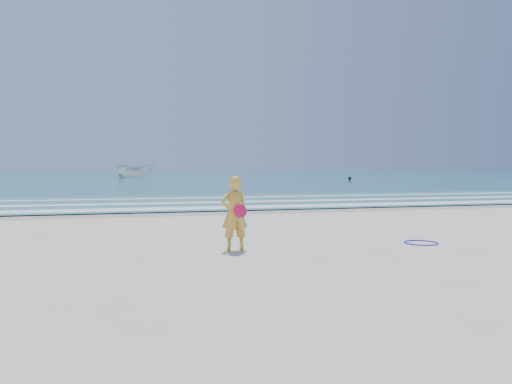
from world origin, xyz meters
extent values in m
plane|color=silver|center=(0.00, 0.00, 0.00)|extent=(400.00, 400.00, 0.00)
cube|color=#B2A893|center=(0.00, 9.00, 0.00)|extent=(400.00, 2.40, 0.00)
cube|color=#19727F|center=(0.00, 105.00, 0.02)|extent=(400.00, 190.00, 0.04)
cube|color=#59B7AD|center=(0.00, 14.00, 0.04)|extent=(400.00, 10.00, 0.01)
cube|color=white|center=(0.00, 10.30, 0.05)|extent=(400.00, 1.40, 0.01)
cube|color=white|center=(0.00, 13.20, 0.05)|extent=(400.00, 0.90, 0.01)
cube|color=white|center=(0.00, 16.50, 0.05)|extent=(400.00, 0.60, 0.01)
torus|color=#0B14CF|center=(3.15, 0.43, 0.01)|extent=(0.84, 0.84, 0.03)
imported|color=silver|center=(-1.98, 61.50, 1.03)|extent=(5.44, 3.01, 1.99)
sphere|color=black|center=(22.38, 44.92, 0.24)|extent=(0.40, 0.40, 0.40)
imported|color=gold|center=(-1.07, 0.55, 0.76)|extent=(0.58, 0.41, 1.52)
cylinder|color=#FF164D|center=(-0.99, 0.37, 0.82)|extent=(0.27, 0.08, 0.27)
camera|label=1|loc=(-3.18, -9.31, 1.73)|focal=35.00mm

